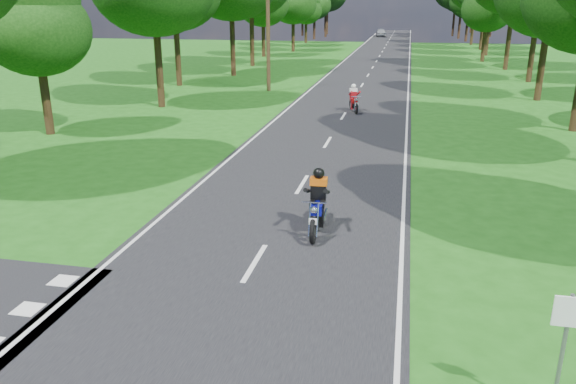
# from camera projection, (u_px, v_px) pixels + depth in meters

# --- Properties ---
(ground) EXTENTS (160.00, 160.00, 0.00)m
(ground) POSITION_uv_depth(u_px,v_px,m) (228.00, 307.00, 11.03)
(ground) COLOR #1B5012
(ground) RESTS_ON ground
(main_road) EXTENTS (7.00, 140.00, 0.02)m
(main_road) POSITION_uv_depth(u_px,v_px,m) (376.00, 61.00, 57.39)
(main_road) COLOR black
(main_road) RESTS_ON ground
(road_markings) EXTENTS (7.40, 140.00, 0.01)m
(road_markings) POSITION_uv_depth(u_px,v_px,m) (374.00, 63.00, 55.67)
(road_markings) COLOR silver
(road_markings) RESTS_ON main_road
(telegraph_pole) EXTENTS (1.20, 0.26, 8.00)m
(telegraph_pole) POSITION_uv_depth(u_px,v_px,m) (268.00, 29.00, 36.85)
(telegraph_pole) COLOR #382616
(telegraph_pole) RESTS_ON ground
(road_sign) EXTENTS (0.45, 0.07, 2.00)m
(road_sign) POSITION_uv_depth(u_px,v_px,m) (565.00, 337.00, 7.66)
(road_sign) COLOR slate
(road_sign) RESTS_ON ground
(rider_near_blue) EXTENTS (0.74, 2.01, 1.66)m
(rider_near_blue) POSITION_uv_depth(u_px,v_px,m) (317.00, 201.00, 14.43)
(rider_near_blue) COLOR #0D0F94
(rider_near_blue) RESTS_ON main_road
(rider_far_red) EXTENTS (1.08, 1.89, 1.49)m
(rider_far_red) POSITION_uv_depth(u_px,v_px,m) (354.00, 98.00, 30.52)
(rider_far_red) COLOR #A30E0C
(rider_far_red) RESTS_ON main_road
(distant_car) EXTENTS (2.13, 4.34, 1.42)m
(distant_car) POSITION_uv_depth(u_px,v_px,m) (381.00, 32.00, 98.55)
(distant_car) COLOR #AFB3B7
(distant_car) RESTS_ON main_road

